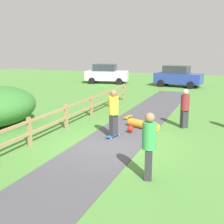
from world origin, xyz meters
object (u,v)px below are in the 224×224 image
bystander_maroon (185,107)px  parked_car_blue (178,76)px  skater_riding (114,111)px  bystander_green (149,143)px  skater_fallen (142,125)px  parked_car_white (106,74)px  skateboard_loose (128,117)px

bystander_maroon → parked_car_blue: size_ratio=0.40×
skater_riding → bystander_maroon: bearing=45.9°
bystander_green → parked_car_blue: (-2.35, 19.53, -0.08)m
skater_fallen → parked_car_blue: 14.92m
skater_riding → skater_fallen: size_ratio=1.23×
skater_fallen → bystander_green: size_ratio=0.83×
bystander_green → parked_car_white: parked_car_white is taller
parked_car_blue → parked_car_white: size_ratio=0.98×
bystander_maroon → parked_car_blue: bearing=100.3°
skater_riding → parked_car_blue: (-0.11, 16.41, -0.12)m
bystander_green → bystander_maroon: (0.18, 5.62, -0.08)m
skater_riding → skateboard_loose: bearing=98.2°
skater_fallen → parked_car_blue: parked_car_blue is taller
bystander_green → bystander_maroon: bystander_green is taller
bystander_maroon → parked_car_blue: 14.14m
bystander_green → skateboard_loose: bearing=113.1°
parked_car_blue → skateboard_loose: bearing=-91.5°
bystander_maroon → parked_car_white: (-9.60, 13.90, -0.00)m
parked_car_white → skateboard_loose: bearing=-63.0°
bystander_maroon → parked_car_white: bearing=124.6°
skater_fallen → bystander_maroon: (1.66, 0.97, 0.76)m
bystander_green → parked_car_white: size_ratio=0.42×
bystander_green → skater_riding: bearing=125.6°
skateboard_loose → parked_car_white: parked_car_white is taller
skater_fallen → skateboard_loose: bearing=125.7°
bystander_green → parked_car_blue: size_ratio=0.43×
skater_fallen → bystander_green: bearing=-72.3°
skater_riding → skateboard_loose: 3.41m
skateboard_loose → parked_car_blue: (0.35, 13.18, 0.87)m
skater_riding → skateboard_loose: size_ratio=2.33×
bystander_maroon → bystander_green: bearing=-91.8°
bystander_maroon → parked_car_white: size_ratio=0.39×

